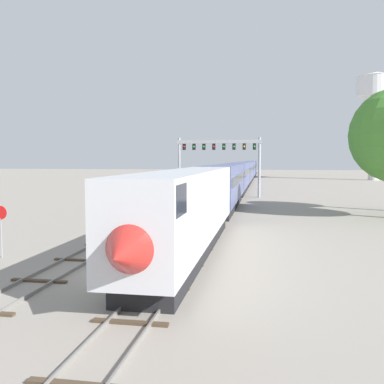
{
  "coord_description": "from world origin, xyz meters",
  "views": [
    {
      "loc": [
        6.34,
        -19.29,
        5.45
      ],
      "look_at": [
        1.0,
        12.0,
        3.0
      ],
      "focal_mm": 40.25,
      "sensor_mm": 36.0,
      "label": 1
    }
  ],
  "objects": [
    {
      "name": "stop_sign",
      "position": [
        -8.0,
        2.07,
        1.87
      ],
      "size": [
        0.76,
        0.08,
        2.88
      ],
      "color": "gray",
      "rests_on": "ground"
    },
    {
      "name": "track_main",
      "position": [
        2.0,
        60.0,
        0.07
      ],
      "size": [
        2.6,
        200.0,
        0.16
      ],
      "color": "slate",
      "rests_on": "ground"
    },
    {
      "name": "water_tower",
      "position": [
        33.77,
        97.57,
        21.65
      ],
      "size": [
        9.9,
        9.9,
        27.42
      ],
      "color": "beige",
      "rests_on": "ground"
    },
    {
      "name": "signal_gantry",
      "position": [
        -0.25,
        42.02,
        6.3
      ],
      "size": [
        12.1,
        0.49,
        8.48
      ],
      "color": "#999BA0",
      "rests_on": "ground"
    },
    {
      "name": "passenger_train",
      "position": [
        2.0,
        62.25,
        2.61
      ],
      "size": [
        3.04,
        136.81,
        4.8
      ],
      "color": "silver",
      "rests_on": "ground"
    },
    {
      "name": "ground_plane",
      "position": [
        0.0,
        0.0,
        0.0
      ],
      "size": [
        400.0,
        400.0,
        0.0
      ],
      "primitive_type": "plane",
      "color": "gray"
    },
    {
      "name": "track_near",
      "position": [
        -3.5,
        40.0,
        0.07
      ],
      "size": [
        2.6,
        160.0,
        0.16
      ],
      "color": "slate",
      "rests_on": "ground"
    }
  ]
}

